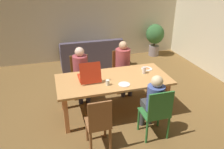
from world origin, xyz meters
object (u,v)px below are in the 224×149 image
object	(u,v)px
chair_0	(121,69)
drinking_glass_0	(108,83)
dining_table	(113,82)
person_1	(153,100)
plate_1	(124,84)
pizza_box_0	(89,76)
drinking_glass_1	(144,70)
potted_plant	(155,36)
person_2	(81,69)
person_0	(124,63)
chair_3	(99,124)
chair_2	(80,74)
couch	(91,56)
plate_0	(147,69)
chair_1	(157,112)

from	to	relation	value
chair_0	drinking_glass_0	world-z (taller)	chair_0
drinking_glass_0	dining_table	bearing A→B (deg)	52.55
dining_table	drinking_glass_0	distance (m)	0.32
person_1	plate_1	xyz separation A→B (m)	(-0.36, 0.49, 0.10)
pizza_box_0	plate_1	bearing A→B (deg)	-35.93
drinking_glass_1	potted_plant	bearing A→B (deg)	60.01
person_1	person_2	bearing A→B (deg)	122.18
chair_0	person_2	world-z (taller)	person_2
person_0	drinking_glass_0	world-z (taller)	person_0
chair_3	chair_2	bearing A→B (deg)	90.00
person_1	chair_2	xyz separation A→B (m)	(-1.00, 1.73, -0.17)
chair_0	chair_2	distance (m)	1.00
dining_table	person_1	size ratio (longest dim) A/B	1.89
dining_table	person_0	distance (m)	0.93
chair_0	chair_3	size ratio (longest dim) A/B	0.99
chair_0	drinking_glass_0	xyz separation A→B (m)	(-0.66, -1.18, 0.31)
dining_table	person_1	distance (m)	0.93
dining_table	person_2	distance (m)	0.94
chair_0	drinking_glass_0	bearing A→B (deg)	-119.16
chair_0	chair_2	world-z (taller)	chair_0
chair_0	drinking_glass_0	size ratio (longest dim) A/B	9.46
chair_3	pizza_box_0	bearing A→B (deg)	86.99
person_1	drinking_glass_0	size ratio (longest dim) A/B	11.52
person_2	drinking_glass_0	xyz separation A→B (m)	(0.34, -1.02, 0.13)
dining_table	drinking_glass_0	xyz separation A→B (m)	(-0.18, -0.23, 0.13)
person_0	couch	world-z (taller)	person_0
chair_3	plate_0	world-z (taller)	chair_3
chair_2	pizza_box_0	xyz separation A→B (m)	(0.06, -0.83, 0.32)
pizza_box_0	potted_plant	xyz separation A→B (m)	(2.76, 2.77, -0.16)
chair_0	chair_3	bearing A→B (deg)	-117.62
pizza_box_0	drinking_glass_1	size ratio (longest dim) A/B	3.69
plate_1	chair_3	bearing A→B (deg)	-134.13
plate_1	chair_2	bearing A→B (deg)	116.99
pizza_box_0	drinking_glass_0	world-z (taller)	pizza_box_0
drinking_glass_0	drinking_glass_1	xyz separation A→B (m)	(0.85, 0.29, 0.02)
dining_table	person_0	xyz separation A→B (m)	(0.48, 0.80, 0.03)
couch	dining_table	bearing A→B (deg)	-90.97
pizza_box_0	dining_table	bearing A→B (deg)	-13.92
person_1	couch	bearing A→B (deg)	97.32
dining_table	chair_2	distance (m)	1.09
dining_table	chair_3	bearing A→B (deg)	-118.37
chair_1	plate_1	bearing A→B (deg)	119.08
plate_1	couch	distance (m)	2.93
person_0	drinking_glass_0	bearing A→B (deg)	-122.53
chair_3	drinking_glass_0	world-z (taller)	chair_3
pizza_box_0	drinking_glass_0	distance (m)	0.45
plate_1	couch	size ratio (longest dim) A/B	0.12
dining_table	drinking_glass_0	bearing A→B (deg)	-127.45
couch	chair_3	bearing A→B (deg)	-98.98
person_0	chair_3	xyz separation A→B (m)	(-1.00, -1.75, -0.22)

